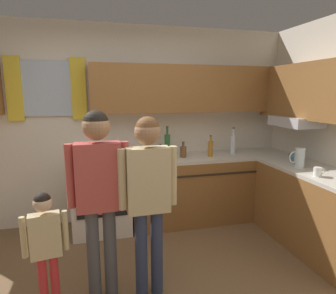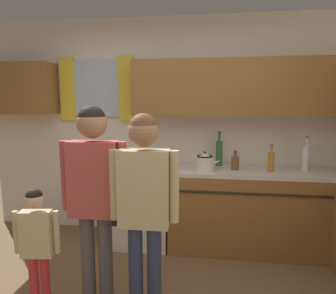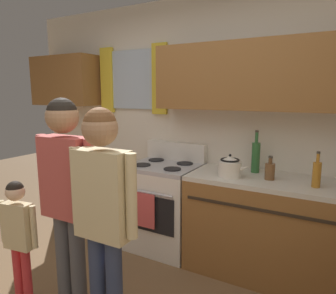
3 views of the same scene
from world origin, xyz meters
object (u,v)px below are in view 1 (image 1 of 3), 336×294
Objects in this scene: bottle_oil_amber at (210,148)px; mug_ceramic_white at (318,172)px; adult_holding_child at (99,184)px; bottle_tall_clear at (233,144)px; water_pitcher at (299,158)px; bottle_wine_green at (167,144)px; adult_in_plaid at (148,187)px; small_child at (46,240)px; stove_oven at (101,195)px; mixing_bowl at (296,156)px; bottle_squat_brown at (183,151)px; stovetop_kettle at (161,153)px.

mug_ceramic_white is at bearing -58.62° from bottle_oil_amber.
adult_holding_child reaches higher than mug_ceramic_white.
bottle_tall_clear reaches higher than water_pitcher.
water_pitcher is (1.28, -1.01, -0.04)m from bottle_wine_green.
adult_in_plaid is at bearing -11.18° from adult_holding_child.
water_pitcher is at bearing -45.84° from bottle_oil_amber.
adult_in_plaid reaches higher than small_child.
bottle_wine_green is 1.70m from adult_holding_child.
bottle_wine_green is (0.90, 0.15, 0.58)m from stove_oven.
adult_holding_child is at bearing -163.36° from mixing_bowl.
water_pitcher reaches higher than mixing_bowl.
mug_ceramic_white is (1.06, -1.18, -0.03)m from bottle_squat_brown.
water_pitcher is (0.75, -0.77, 0.00)m from bottle_oil_amber.
stovetop_kettle is 1.76m from small_child.
bottle_tall_clear is 0.36× the size of small_child.
water_pitcher is at bearing 80.92° from mug_ceramic_white.
bottle_tall_clear is at bearing 104.90° from mug_ceramic_white.
stove_oven reaches higher than small_child.
bottle_tall_clear is 0.82m from mixing_bowl.
adult_in_plaid reaches higher than stove_oven.
stove_oven is 1.08m from bottle_wine_green.
mixing_bowl is at bearing 55.50° from water_pitcher.
adult_in_plaid is (-1.07, -1.26, -0.03)m from bottle_oil_amber.
mixing_bowl is (1.66, -0.42, -0.05)m from stovetop_kettle.
stovetop_kettle is at bearing 153.06° from water_pitcher.
small_child reaches higher than mixing_bowl.
stove_oven is at bearing 167.26° from mixing_bowl.
stove_oven is at bearing -179.95° from bottle_tall_clear.
stove_oven is 1.45m from small_child.
small_child is at bearing -163.72° from mixing_bowl.
stovetop_kettle is 1.61m from water_pitcher.
stove_oven is at bearing 158.54° from water_pitcher.
small_child is (-0.81, -0.03, -0.35)m from adult_in_plaid.
bottle_oil_amber is 1.33m from mug_ceramic_white.
bottle_tall_clear is at bearing 34.75° from adult_holding_child.
bottle_wine_green reaches higher than mug_ceramic_white.
bottle_squat_brown is 0.52× the size of bottle_wine_green.
bottle_tall_clear is 1.34× the size of stovetop_kettle.
stove_oven is 1.09× the size of small_child.
small_child is at bearing -107.99° from stove_oven.
bottle_wine_green is 1.84m from mug_ceramic_white.
bottle_tall_clear is at bearing 31.48° from small_child.
bottle_wine_green is at bearing 56.65° from adult_holding_child.
bottle_wine_green is at bearing 131.83° from mug_ceramic_white.
mug_ceramic_white is 0.69× the size of mixing_bowl.
stove_oven is at bearing 178.01° from bottle_squat_brown.
water_pitcher is at bearing 15.00° from adult_in_plaid.
stovetop_kettle is at bearing 141.59° from mug_ceramic_white.
adult_holding_child is at bearing -131.76° from bottle_squat_brown.
bottle_squat_brown is 1.43m from mixing_bowl.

